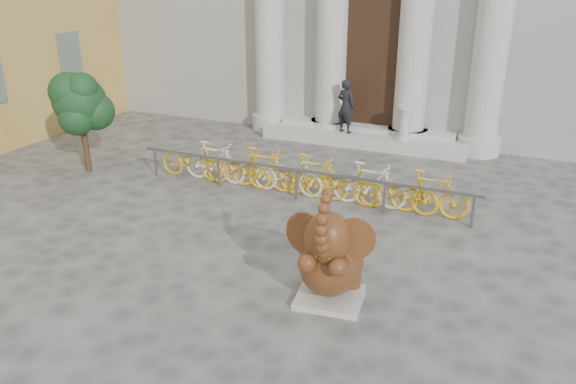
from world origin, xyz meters
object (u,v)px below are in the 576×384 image
at_px(elephant_statue, 331,260).
at_px(bike_rack, 300,175).
at_px(tree, 80,103).
at_px(pedestrian, 346,106).

xyz_separation_m(elephant_statue, bike_rack, (-2.08, 3.89, -0.24)).
bearing_deg(bike_rack, tree, -173.33).
bearing_deg(bike_rack, pedestrian, 93.99).
distance_m(bike_rack, tree, 5.75).
xyz_separation_m(elephant_statue, tree, (-7.65, 3.23, 1.04)).
relative_size(elephant_statue, tree, 0.80).
height_order(tree, pedestrian, tree).
distance_m(elephant_statue, bike_rack, 4.41).
bearing_deg(elephant_statue, tree, 149.82).
xyz_separation_m(elephant_statue, pedestrian, (-2.37, 8.07, 0.40)).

